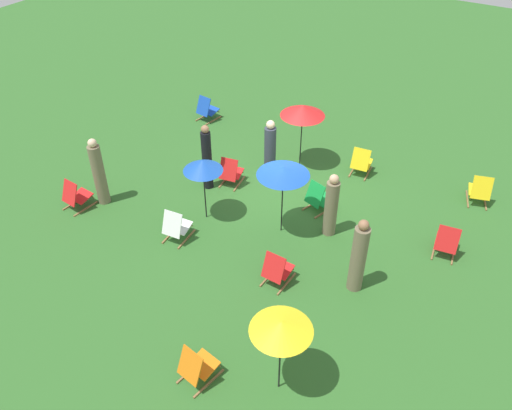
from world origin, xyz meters
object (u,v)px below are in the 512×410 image
deckchair_6 (361,162)px  person_1 (270,150)px  deckchair_1 (318,198)px  deckchair_7 (207,109)px  person_0 (207,158)px  umbrella_1 (283,171)px  umbrella_2 (203,165)px  person_4 (99,173)px  umbrella_3 (303,110)px  person_2 (358,257)px  deckchair_2 (197,367)px  umbrella_0 (281,326)px  deckchair_3 (231,172)px  person_3 (331,206)px  deckchair_8 (277,270)px  deckchair_9 (480,191)px  deckchair_4 (447,242)px  deckchair_5 (176,227)px  deckchair_0 (76,196)px

deckchair_6 → person_1: person_1 is taller
deckchair_1 → deckchair_7: bearing=-7.7°
deckchair_7 → person_0: size_ratio=0.44×
umbrella_1 → person_1: umbrella_1 is taller
deckchair_7 → umbrella_2: (-2.96, 4.15, 1.18)m
person_4 → deckchair_6: bearing=-161.5°
umbrella_3 → person_2: umbrella_3 is taller
deckchair_7 → umbrella_1: bearing=150.1°
umbrella_3 → person_0: (1.59, 2.25, -0.83)m
deckchair_2 → person_4: (5.27, -3.02, 0.52)m
umbrella_0 → umbrella_2: 5.10m
deckchair_1 → deckchair_3: (2.52, 0.20, 0.00)m
person_1 → person_3: bearing=61.4°
deckchair_8 → person_3: size_ratio=0.50×
person_3 → person_2: bearing=-75.3°
deckchair_6 → person_2: (-1.58, 4.13, 0.50)m
deckchair_9 → person_2: size_ratio=0.47×
deckchair_3 → deckchair_2: bearing=108.2°
umbrella_3 → person_4: (3.53, 4.22, -0.84)m
deckchair_1 → deckchair_8: (-0.38, 2.78, 0.00)m
deckchair_7 → deckchair_8: 7.63m
deckchair_4 → deckchair_5: bearing=18.4°
deckchair_2 → person_4: person_4 is taller
deckchair_9 → person_3: person_3 is taller
deckchair_8 → umbrella_2: 3.06m
deckchair_0 → person_0: person_0 is taller
deckchair_2 → umbrella_2: (2.62, -3.89, 1.18)m
deckchair_6 → deckchair_8: (-0.09, 4.88, 0.00)m
deckchair_1 → umbrella_3: 2.52m
deckchair_2 → deckchair_8: size_ratio=1.00×
deckchair_8 → deckchair_9: size_ratio=0.96×
deckchair_7 → person_2: bearing=154.9°
umbrella_0 → umbrella_2: (3.93, -3.25, -0.10)m
umbrella_1 → person_1: size_ratio=1.10×
deckchair_4 → umbrella_2: bearing=9.7°
deckchair_7 → umbrella_2: 5.24m
deckchair_6 → umbrella_0: bearing=95.0°
deckchair_9 → umbrella_0: bearing=60.1°
umbrella_3 → person_1: umbrella_3 is taller
deckchair_2 → person_1: (2.24, -6.38, 0.42)m
deckchair_0 → deckchair_9: 10.33m
person_0 → deckchair_1: bearing=39.2°
umbrella_1 → umbrella_2: size_ratio=1.08×
deckchair_1 → deckchair_7: same height
person_1 → deckchair_0: bearing=-40.0°
umbrella_0 → person_1: size_ratio=1.05×
deckchair_2 → deckchair_6: bearing=-79.9°
umbrella_3 → person_3: size_ratio=1.13×
deckchair_4 → person_2: size_ratio=0.45×
deckchair_4 → person_2: bearing=48.4°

